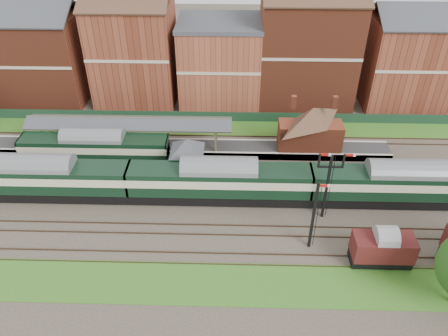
{
  "coord_description": "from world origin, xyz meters",
  "views": [
    {
      "loc": [
        2.36,
        -38.16,
        31.93
      ],
      "look_at": [
        1.25,
        2.0,
        3.0
      ],
      "focal_mm": 35.0,
      "sensor_mm": 36.0,
      "label": 1
    }
  ],
  "objects_px": {
    "signal_box": "(188,160)",
    "platform_railcar": "(95,148)",
    "goods_van_a": "(383,248)",
    "semaphore_bracket": "(328,182)",
    "dmu_train": "(219,181)"
  },
  "relations": [
    {
      "from": "semaphore_bracket",
      "to": "platform_railcar",
      "type": "xyz_separation_m",
      "value": [
        -26.88,
        9.0,
        -2.18
      ]
    },
    {
      "from": "signal_box",
      "to": "dmu_train",
      "type": "distance_m",
      "value": 5.01
    },
    {
      "from": "semaphore_bracket",
      "to": "goods_van_a",
      "type": "relative_size",
      "value": 1.45
    },
    {
      "from": "signal_box",
      "to": "semaphore_bracket",
      "type": "distance_m",
      "value": 16.16
    },
    {
      "from": "goods_van_a",
      "to": "semaphore_bracket",
      "type": "bearing_deg",
      "value": 124.09
    },
    {
      "from": "signal_box",
      "to": "semaphore_bracket",
      "type": "relative_size",
      "value": 0.73
    },
    {
      "from": "signal_box",
      "to": "goods_van_a",
      "type": "bearing_deg",
      "value": -32.22
    },
    {
      "from": "dmu_train",
      "to": "platform_railcar",
      "type": "height_order",
      "value": "dmu_train"
    },
    {
      "from": "signal_box",
      "to": "semaphore_bracket",
      "type": "height_order",
      "value": "semaphore_bracket"
    },
    {
      "from": "platform_railcar",
      "to": "signal_box",
      "type": "bearing_deg",
      "value": -15.35
    },
    {
      "from": "dmu_train",
      "to": "semaphore_bracket",
      "type": "bearing_deg",
      "value": -12.52
    },
    {
      "from": "signal_box",
      "to": "platform_railcar",
      "type": "distance_m",
      "value": 12.3
    },
    {
      "from": "signal_box",
      "to": "goods_van_a",
      "type": "relative_size",
      "value": 1.07
    },
    {
      "from": "signal_box",
      "to": "semaphore_bracket",
      "type": "bearing_deg",
      "value": -20.92
    },
    {
      "from": "goods_van_a",
      "to": "platform_railcar",
      "type": "bearing_deg",
      "value": 153.64
    }
  ]
}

